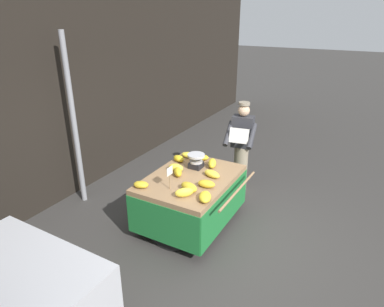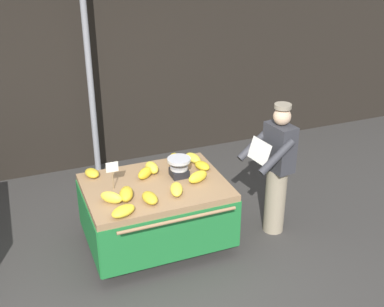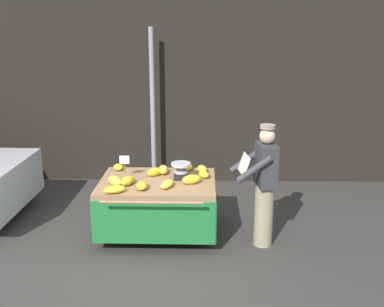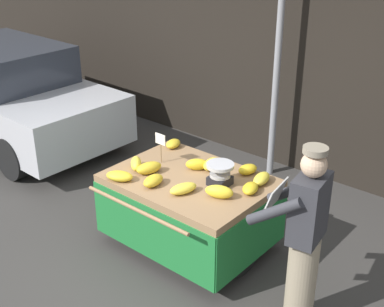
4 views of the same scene
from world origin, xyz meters
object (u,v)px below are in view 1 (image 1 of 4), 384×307
banana_bunch_11 (205,197)px  banana_bunch_10 (207,184)px  banana_bunch_3 (189,155)px  banana_bunch_8 (179,158)px  vendor_person (242,147)px  banana_bunch_7 (212,163)px  banana_cart (191,189)px  weighing_scale (196,161)px  street_pole (74,123)px  banana_bunch_5 (212,174)px  banana_bunch_4 (141,185)px  banana_bunch_1 (184,192)px  banana_bunch_2 (189,187)px  price_sign (170,173)px  banana_bunch_6 (178,172)px  banana_bunch_9 (202,157)px  banana_bunch_0 (176,168)px

banana_bunch_11 → banana_bunch_10: bearing=23.7°
banana_bunch_3 → banana_bunch_8: (-0.22, 0.08, 0.00)m
vendor_person → banana_bunch_7: bearing=172.9°
banana_cart → weighing_scale: (0.33, 0.09, 0.34)m
street_pole → banana_bunch_3: street_pole is taller
banana_bunch_5 → banana_bunch_10: banana_bunch_10 is taller
banana_bunch_3 → banana_bunch_4: size_ratio=1.24×
banana_bunch_1 → banana_bunch_11: (0.06, -0.29, -0.02)m
banana_bunch_1 → banana_bunch_10: bearing=-20.1°
banana_bunch_11 → vendor_person: bearing=7.3°
banana_bunch_10 → banana_bunch_2: bearing=143.4°
banana_bunch_1 → banana_bunch_11: size_ratio=0.93×
price_sign → banana_bunch_3: 1.16m
banana_bunch_8 → banana_bunch_10: 1.00m
banana_cart → banana_bunch_8: size_ratio=7.59×
banana_bunch_2 → banana_bunch_7: bearing=4.3°
banana_bunch_10 → banana_bunch_4: bearing=119.8°
street_pole → vendor_person: size_ratio=1.71×
weighing_scale → banana_bunch_7: bearing=-54.1°
banana_bunch_6 → banana_bunch_5: bearing=-65.3°
weighing_scale → vendor_person: (1.14, -0.34, -0.09)m
banana_bunch_6 → weighing_scale: bearing=-16.0°
price_sign → banana_bunch_9: size_ratio=1.49×
banana_bunch_2 → banana_bunch_9: banana_bunch_2 is taller
banana_bunch_3 → weighing_scale: bearing=-135.2°
banana_bunch_5 → street_pole: bearing=100.6°
street_pole → banana_bunch_2: bearing=-92.8°
banana_bunch_1 → banana_bunch_5: (0.73, -0.07, -0.02)m
banana_bunch_5 → banana_bunch_9: 0.66m
banana_bunch_3 → banana_cart: bearing=-148.5°
banana_bunch_4 → banana_bunch_9: (1.30, -0.31, 0.00)m
banana_bunch_4 → banana_cart: bearing=-35.7°
banana_bunch_3 → banana_bunch_10: bearing=-137.3°
weighing_scale → banana_bunch_7: 0.27m
price_sign → banana_bunch_6: (0.41, 0.12, -0.19)m
weighing_scale → banana_bunch_9: 0.34m
banana_bunch_7 → banana_bunch_3: bearing=74.0°
banana_cart → banana_bunch_10: (-0.17, -0.36, 0.27)m
banana_bunch_9 → banana_bunch_3: bearing=95.9°
street_pole → banana_bunch_0: bearing=-79.2°
banana_bunch_4 → banana_bunch_6: bearing=-24.3°
street_pole → banana_bunch_0: (0.34, -1.78, -0.56)m
banana_cart → banana_bunch_0: bearing=79.4°
weighing_scale → banana_bunch_8: size_ratio=1.28×
banana_cart → banana_bunch_5: 0.42m
banana_bunch_2 → street_pole: bearing=87.2°
weighing_scale → banana_bunch_8: 0.39m
street_pole → banana_bunch_10: bearing=-87.5°
banana_bunch_3 → banana_bunch_6: banana_bunch_6 is taller
banana_cart → street_pole: bearing=97.7°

